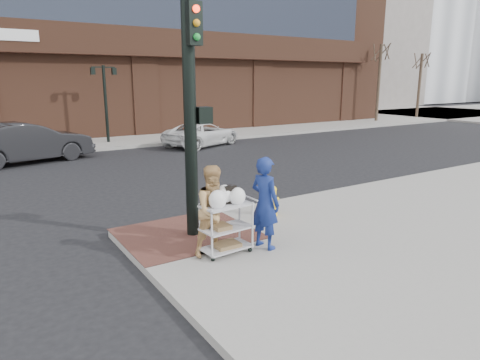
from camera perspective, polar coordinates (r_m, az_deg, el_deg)
ground at (r=9.03m, az=-1.07°, el=-9.00°), size 220.00×220.00×0.00m
sidewalk_far at (r=42.74m, az=-9.37°, el=8.57°), size 65.00×36.00×0.15m
brick_curb_ramp at (r=9.45m, az=-7.08°, el=-7.06°), size 2.80×2.40×0.01m
filler_block at (r=63.53m, az=12.47°, el=17.97°), size 14.00×20.00×18.00m
bare_tree_a at (r=37.03m, az=18.36°, el=17.00°), size 1.80×1.80×7.20m
bare_tree_b at (r=42.06m, az=23.16°, el=15.44°), size 1.80×1.80×6.70m
lamp_post at (r=24.00m, az=-17.53°, el=10.72°), size 1.32×0.22×4.00m
traffic_signal_pole at (r=8.83m, az=-6.49°, el=9.34°), size 0.61×0.51×5.00m
woman_blue at (r=8.38m, az=3.36°, el=-3.07°), size 0.58×0.75×1.84m
pedestrian_tan at (r=8.05m, az=-3.36°, el=-4.13°), size 0.85×0.66×1.74m
sedan_dark at (r=20.03m, az=-26.53°, el=4.48°), size 5.46×3.00×1.71m
minivan_white at (r=22.75m, az=-5.06°, el=6.13°), size 4.95×3.62×1.25m
utility_cart at (r=8.18m, az=-1.83°, el=-5.81°), size 0.99×0.61×1.32m
fire_hydrant at (r=10.51m, az=4.37°, el=-2.72°), size 0.36×0.25×0.76m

